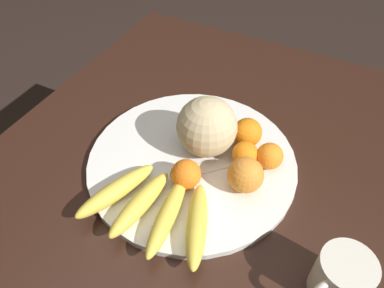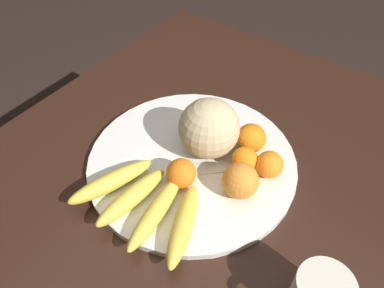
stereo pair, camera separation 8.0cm
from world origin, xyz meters
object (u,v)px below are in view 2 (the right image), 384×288
Objects in this scene: orange_mid_center at (181,173)px; orange_back_left at (251,138)px; produce_tag at (211,168)px; banana_bunch at (145,202)px; orange_front_left at (240,181)px; orange_front_right at (269,165)px; fruit_bowl at (192,162)px; orange_back_right at (245,160)px; melon at (209,128)px; kitchen_table at (198,211)px.

orange_back_left is at bearing 158.34° from orange_mid_center.
orange_mid_center reaches higher than produce_tag.
orange_front_left reaches higher than banana_bunch.
orange_front_left is 0.08m from orange_front_right.
orange_back_right is at bearing 112.57° from fruit_bowl.
orange_back_right is at bearing 150.76° from banana_bunch.
produce_tag is (-0.16, 0.05, -0.02)m from banana_bunch.
banana_bunch is 0.27m from orange_front_right.
melon reaches higher than fruit_bowl.
orange_back_right is (0.02, -0.05, -0.00)m from orange_front_right.
melon is 2.35× the size of orange_back_right.
orange_front_right is at bearing 96.24° from melon.
orange_mid_center is 0.18m from orange_back_left.
fruit_bowl is 0.16m from banana_bunch.
orange_back_right is at bearing -158.41° from orange_front_left.
melon is 0.47× the size of banana_bunch.
melon is at bearing 165.33° from fruit_bowl.
orange_front_right is at bearing 133.42° from orange_mid_center.
melon is (-0.09, -0.04, 0.18)m from kitchen_table.
orange_back_left is (-0.12, -0.04, -0.00)m from orange_front_left.
banana_bunch is at bearing -42.82° from orange_front_left.
produce_tag is at bearing 156.78° from orange_mid_center.
kitchen_table is 21.73× the size of orange_back_right.
orange_front_right is 1.03× the size of orange_back_right.
orange_back_right is (0.00, 0.09, -0.04)m from melon.
kitchen_table is at bearing 48.21° from fruit_bowl.
melon reaches higher than orange_front_left.
banana_bunch is at bearing -27.87° from orange_back_right.
fruit_bowl is at bearing -131.79° from kitchen_table.
melon is (-0.05, 0.01, 0.07)m from fruit_bowl.
fruit_bowl is 6.20× the size of orange_front_left.
orange_front_right is 0.19m from orange_mid_center.
orange_back_left is (-0.06, 0.08, -0.03)m from melon.
orange_front_right is (-0.06, 0.16, 0.04)m from fruit_bowl.
orange_mid_center is at bearing -38.03° from orange_back_right.
orange_front_right is at bearing 143.29° from banana_bunch.
melon is 0.12m from orange_mid_center.
melon is at bearing -158.37° from kitchen_table.
produce_tag reaches higher than kitchen_table.
orange_front_right reaches higher than kitchen_table.
banana_bunch is 4.96× the size of orange_back_right.
orange_front_right is 0.08m from orange_back_left.
orange_front_left is at bearing 19.58° from orange_back_left.
produce_tag is (-0.07, 0.03, -0.03)m from orange_mid_center.
orange_front_left is at bearing -17.66° from orange_front_right.
kitchen_table is at bearing 156.14° from banana_bunch.
banana_bunch is at bearing -3.57° from melon.
orange_front_left is 1.19× the size of orange_mid_center.
orange_back_right is (0.06, 0.02, -0.00)m from orange_back_left.
melon is at bearing -118.06° from orange_front_left.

